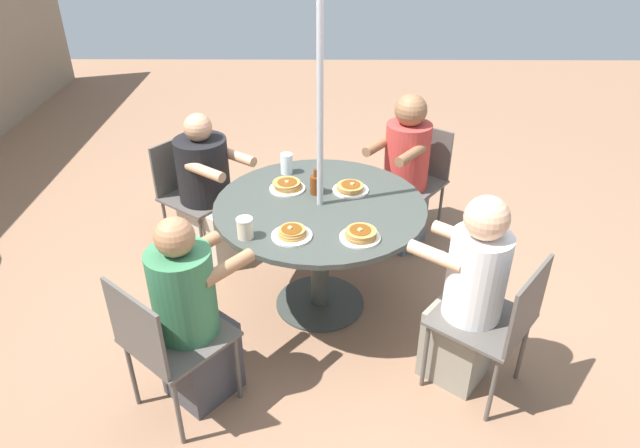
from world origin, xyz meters
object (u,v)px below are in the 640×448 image
at_px(pancake_plate_c, 360,235).
at_px(syrup_bottle, 316,184).
at_px(diner_west, 192,319).
at_px(pancake_plate_b, 287,186).
at_px(patio_table, 320,222).
at_px(diner_south, 209,195).
at_px(patio_chair_south, 192,188).
at_px(patio_chair_east, 415,175).
at_px(drinking_glass_a, 287,164).
at_px(patio_chair_west, 164,339).
at_px(pancake_plate_d, 292,233).
at_px(patio_chair_north, 497,319).
at_px(diner_north, 468,299).
at_px(diner_east, 404,177).
at_px(pancake_plate_a, 350,188).
at_px(coffee_cup, 245,228).

xyz_separation_m(pancake_plate_c, syrup_bottle, (0.52, 0.25, 0.04)).
distance_m(diner_west, pancake_plate_b, 1.08).
distance_m(patio_table, diner_south, 1.00).
relative_size(patio_table, diner_south, 1.16).
bearing_deg(patio_chair_south, syrup_bottle, 95.08).
bearing_deg(patio_chair_east, drinking_glass_a, 66.06).
xyz_separation_m(patio_chair_west, pancake_plate_d, (0.53, -0.60, 0.28)).
distance_m(patio_chair_north, pancake_plate_d, 1.15).
bearing_deg(syrup_bottle, drinking_glass_a, 35.02).
distance_m(patio_chair_north, pancake_plate_b, 1.47).
height_order(patio_chair_east, pancake_plate_c, patio_chair_east).
height_order(patio_chair_north, diner_north, diner_north).
height_order(diner_north, syrup_bottle, diner_north).
bearing_deg(diner_west, diner_east, 91.30).
distance_m(diner_north, patio_chair_south, 2.16).
distance_m(pancake_plate_a, syrup_bottle, 0.22).
xyz_separation_m(diner_north, pancake_plate_d, (0.26, 0.93, 0.24)).
bearing_deg(diner_south, pancake_plate_a, 103.05).
bearing_deg(pancake_plate_d, diner_south, 34.13).
relative_size(pancake_plate_a, pancake_plate_b, 1.00).
distance_m(patio_chair_east, syrup_bottle, 1.12).
height_order(patio_chair_east, coffee_cup, coffee_cup).
relative_size(diner_south, patio_chair_west, 1.30).
distance_m(patio_chair_west, pancake_plate_b, 1.24).
distance_m(diner_north, pancake_plate_c, 0.65).
height_order(pancake_plate_a, drinking_glass_a, drinking_glass_a).
bearing_deg(patio_chair_west, pancake_plate_a, 88.48).
height_order(pancake_plate_c, drinking_glass_a, drinking_glass_a).
xyz_separation_m(diner_east, pancake_plate_d, (-1.16, 0.76, 0.24)).
xyz_separation_m(pancake_plate_d, syrup_bottle, (0.50, -0.12, 0.04)).
bearing_deg(diner_north, patio_chair_west, 138.69).
xyz_separation_m(diner_east, patio_chair_west, (-1.68, 1.36, -0.04)).
distance_m(patio_chair_south, diner_west, 1.48).
bearing_deg(coffee_cup, pancake_plate_a, -47.41).
bearing_deg(patio_chair_south, diner_west, 47.99).
bearing_deg(patio_chair_north, diner_south, 91.04).
bearing_deg(pancake_plate_b, syrup_bottle, -105.07).
xyz_separation_m(patio_chair_west, diner_west, (0.13, -0.11, 0.01)).
relative_size(patio_chair_east, pancake_plate_b, 3.79).
relative_size(patio_table, patio_chair_north, 1.51).
height_order(patio_chair_north, drinking_glass_a, drinking_glass_a).
bearing_deg(syrup_bottle, patio_chair_north, -132.91).
height_order(coffee_cup, drinking_glass_a, drinking_glass_a).
height_order(patio_chair_west, coffee_cup, coffee_cup).
xyz_separation_m(diner_east, diner_south, (-0.20, 1.40, -0.05)).
bearing_deg(patio_chair_west, diner_north, 49.97).
xyz_separation_m(diner_east, patio_chair_south, (-0.10, 1.54, -0.04)).
height_order(patio_chair_east, syrup_bottle, syrup_bottle).
bearing_deg(patio_chair_south, patio_chair_west, 43.22).
relative_size(pancake_plate_c, pancake_plate_d, 1.00).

